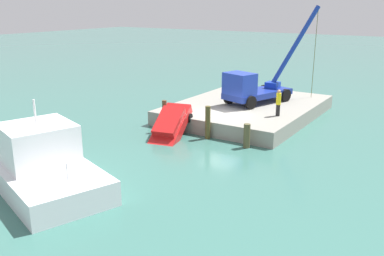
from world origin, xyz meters
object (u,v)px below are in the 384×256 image
(crane_truck, at_px, (254,86))
(dock_worker, at_px, (278,103))
(moored_yacht, at_px, (28,165))
(salvaged_car, at_px, (169,128))

(crane_truck, distance_m, dock_worker, 3.93)
(crane_truck, height_order, moored_yacht, crane_truck)
(dock_worker, xyz_separation_m, salvaged_car, (5.52, -5.34, -1.31))
(dock_worker, distance_m, salvaged_car, 7.79)
(moored_yacht, bearing_deg, salvaged_car, 162.51)
(crane_truck, relative_size, dock_worker, 4.10)
(crane_truck, xyz_separation_m, dock_worker, (2.47, 3.03, -0.42))
(crane_truck, xyz_separation_m, moored_yacht, (16.89, -5.11, -2.06))
(crane_truck, distance_m, moored_yacht, 17.77)
(crane_truck, height_order, salvaged_car, crane_truck)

